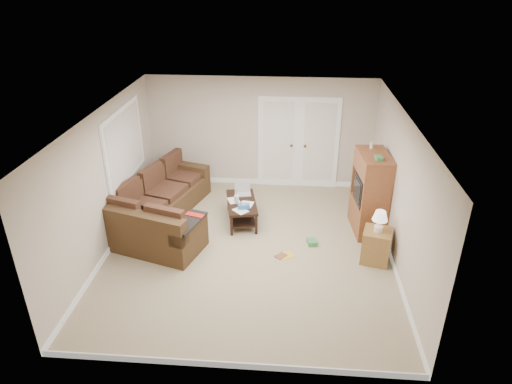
# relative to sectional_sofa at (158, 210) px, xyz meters

# --- Properties ---
(floor) EXTENTS (5.50, 5.50, 0.00)m
(floor) POSITION_rel_sectional_sofa_xyz_m (1.85, -0.66, -0.34)
(floor) COLOR tan
(floor) RESTS_ON ground
(ceiling) EXTENTS (5.00, 5.50, 0.02)m
(ceiling) POSITION_rel_sectional_sofa_xyz_m (1.85, -0.66, 2.16)
(ceiling) COLOR silver
(ceiling) RESTS_ON wall_back
(wall_left) EXTENTS (0.02, 5.50, 2.50)m
(wall_left) POSITION_rel_sectional_sofa_xyz_m (-0.65, -0.66, 0.91)
(wall_left) COLOR beige
(wall_left) RESTS_ON floor
(wall_right) EXTENTS (0.02, 5.50, 2.50)m
(wall_right) POSITION_rel_sectional_sofa_xyz_m (4.35, -0.66, 0.91)
(wall_right) COLOR beige
(wall_right) RESTS_ON floor
(wall_back) EXTENTS (5.00, 0.02, 2.50)m
(wall_back) POSITION_rel_sectional_sofa_xyz_m (1.85, 2.09, 0.91)
(wall_back) COLOR beige
(wall_back) RESTS_ON floor
(wall_front) EXTENTS (5.00, 0.02, 2.50)m
(wall_front) POSITION_rel_sectional_sofa_xyz_m (1.85, -3.41, 0.91)
(wall_front) COLOR beige
(wall_front) RESTS_ON floor
(baseboards) EXTENTS (5.00, 5.50, 0.10)m
(baseboards) POSITION_rel_sectional_sofa_xyz_m (1.85, -0.66, -0.29)
(baseboards) COLOR silver
(baseboards) RESTS_ON floor
(french_doors) EXTENTS (1.80, 0.05, 2.13)m
(french_doors) POSITION_rel_sectional_sofa_xyz_m (2.70, 2.05, 0.69)
(french_doors) COLOR silver
(french_doors) RESTS_ON floor
(window_left) EXTENTS (0.05, 1.92, 1.42)m
(window_left) POSITION_rel_sectional_sofa_xyz_m (-0.62, 0.34, 1.21)
(window_left) COLOR silver
(window_left) RESTS_ON wall_left
(sectional_sofa) EXTENTS (2.07, 3.26, 0.88)m
(sectional_sofa) POSITION_rel_sectional_sofa_xyz_m (0.00, 0.00, 0.00)
(sectional_sofa) COLOR #47311B
(sectional_sofa) RESTS_ON floor
(coffee_table) EXTENTS (0.74, 1.18, 0.75)m
(coffee_table) POSITION_rel_sectional_sofa_xyz_m (1.60, 0.33, -0.10)
(coffee_table) COLOR black
(coffee_table) RESTS_ON floor
(tv_armoire) EXTENTS (0.63, 1.02, 1.68)m
(tv_armoire) POSITION_rel_sectional_sofa_xyz_m (4.04, 0.20, 0.45)
(tv_armoire) COLOR brown
(tv_armoire) RESTS_ON floor
(side_cabinet) EXTENTS (0.56, 0.56, 0.97)m
(side_cabinet) POSITION_rel_sectional_sofa_xyz_m (4.05, -0.85, 0.01)
(side_cabinet) COLOR olive
(side_cabinet) RESTS_ON floor
(space_heater) EXTENTS (0.14, 0.12, 0.33)m
(space_heater) POSITION_rel_sectional_sofa_xyz_m (4.05, 1.79, -0.18)
(space_heater) COLOR silver
(space_heater) RESTS_ON floor
(floor_magazine) EXTENTS (0.36, 0.33, 0.01)m
(floor_magazine) POSITION_rel_sectional_sofa_xyz_m (2.50, -0.83, -0.34)
(floor_magazine) COLOR gold
(floor_magazine) RESTS_ON floor
(floor_greenbox) EXTENTS (0.20, 0.24, 0.09)m
(floor_greenbox) POSITION_rel_sectional_sofa_xyz_m (2.98, -0.42, -0.30)
(floor_greenbox) COLOR #3C8446
(floor_greenbox) RESTS_ON floor
(floor_book) EXTENTS (0.24, 0.25, 0.02)m
(floor_book) POSITION_rel_sectional_sofa_xyz_m (2.36, -0.82, -0.34)
(floor_book) COLOR brown
(floor_book) RESTS_ON floor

